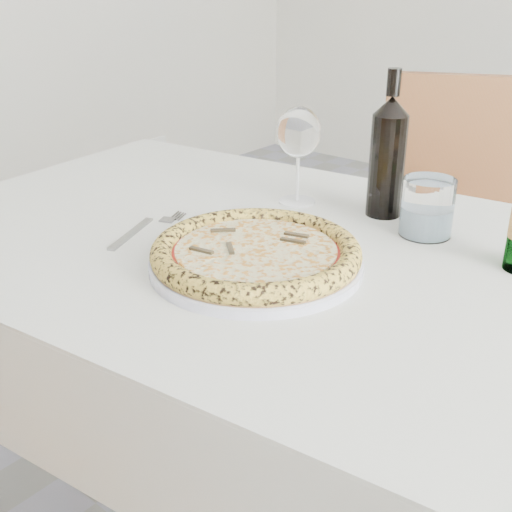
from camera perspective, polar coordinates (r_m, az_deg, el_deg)
The scene contains 8 objects.
dining_table at distance 1.09m, azimuth 3.37°, elevation -3.64°, with size 1.50×0.99×0.76m.
chair_far at distance 1.77m, azimuth 16.50°, elevation 1.91°, with size 0.50×0.50×0.93m.
plate at distance 0.97m, azimuth 0.00°, elevation -0.60°, with size 0.32×0.32×0.02m.
pizza at distance 0.97m, azimuth -0.00°, elevation 0.34°, with size 0.32×0.32×0.03m.
fork at distance 1.14m, azimuth -10.03°, elevation 2.37°, with size 0.07×0.21×0.00m.
wine_glass at distance 1.22m, azimuth 3.81°, elevation 10.71°, with size 0.08×0.08×0.19m.
tumbler at distance 1.12m, azimuth 14.95°, elevation 3.87°, with size 0.09×0.09×0.10m.
wine_bottle at distance 1.18m, azimuth 11.62°, elevation 8.76°, with size 0.06×0.06×0.26m.
Camera 1 is at (0.34, -0.65, 1.17)m, focal length 45.00 mm.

